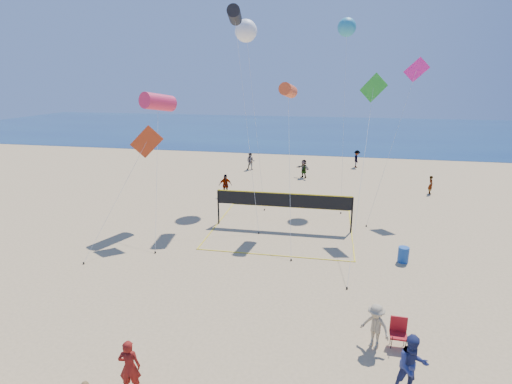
% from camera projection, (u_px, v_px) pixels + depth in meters
% --- Properties ---
extents(ground, '(120.00, 120.00, 0.00)m').
position_uv_depth(ground, '(216.00, 364.00, 12.92)').
color(ground, tan).
rests_on(ground, ground).
extents(ocean, '(140.00, 50.00, 0.03)m').
position_uv_depth(ocean, '(319.00, 130.00, 71.30)').
color(ocean, navy).
rests_on(ocean, ground).
extents(woman, '(0.71, 0.54, 1.74)m').
position_uv_depth(woman, '(130.00, 367.00, 11.56)').
color(woman, maroon).
rests_on(woman, ground).
extents(bystander_a, '(1.07, 0.91, 1.92)m').
position_uv_depth(bystander_a, '(412.00, 366.00, 11.48)').
color(bystander_a, navy).
rests_on(bystander_a, ground).
extents(bystander_b, '(1.20, 1.07, 1.62)m').
position_uv_depth(bystander_b, '(375.00, 326.00, 13.56)').
color(bystander_b, tan).
rests_on(bystander_b, ground).
extents(far_person_0, '(1.11, 0.85, 1.76)m').
position_uv_depth(far_person_0, '(225.00, 185.00, 31.10)').
color(far_person_0, gray).
rests_on(far_person_0, ground).
extents(far_person_1, '(1.53, 1.42, 1.71)m').
position_uv_depth(far_person_1, '(304.00, 169.00, 36.89)').
color(far_person_1, gray).
rests_on(far_person_1, ground).
extents(far_person_2, '(0.36, 0.54, 1.47)m').
position_uv_depth(far_person_2, '(431.00, 185.00, 31.77)').
color(far_person_2, gray).
rests_on(far_person_2, ground).
extents(far_person_3, '(0.83, 0.65, 1.71)m').
position_uv_depth(far_person_3, '(251.00, 161.00, 40.16)').
color(far_person_3, gray).
rests_on(far_person_3, ground).
extents(far_person_4, '(0.68, 1.16, 1.78)m').
position_uv_depth(far_person_4, '(357.00, 159.00, 41.20)').
color(far_person_4, gray).
rests_on(far_person_4, ground).
extents(camp_chair, '(0.58, 0.71, 1.17)m').
position_uv_depth(camp_chair, '(398.00, 330.00, 13.68)').
color(camp_chair, maroon).
rests_on(camp_chair, ground).
extents(trash_barrel, '(0.68, 0.68, 0.80)m').
position_uv_depth(trash_barrel, '(403.00, 255.00, 20.01)').
color(trash_barrel, '#174698').
rests_on(trash_barrel, ground).
extents(volleyball_net, '(8.56, 8.41, 2.25)m').
position_uv_depth(volleyball_net, '(283.00, 204.00, 24.31)').
color(volleyball_net, black).
rests_on(volleyball_net, ground).
extents(kite_0, '(2.63, 6.57, 8.17)m').
position_uv_depth(kite_0, '(158.00, 102.00, 24.33)').
color(kite_0, '#EC2955').
rests_on(kite_0, ground).
extents(kite_1, '(3.22, 6.09, 13.36)m').
position_uv_depth(kite_1, '(235.00, 15.00, 25.44)').
color(kite_1, black).
rests_on(kite_1, ground).
extents(kite_2, '(1.55, 6.58, 8.72)m').
position_uv_depth(kite_2, '(288.00, 91.00, 23.45)').
color(kite_2, '#E74F24').
rests_on(kite_2, ground).
extents(kite_3, '(2.55, 4.83, 6.44)m').
position_uv_depth(kite_3, '(145.00, 146.00, 22.30)').
color(kite_3, '#B83615').
rests_on(kite_3, ground).
extents(kite_4, '(1.90, 8.98, 9.25)m').
position_uv_depth(kite_4, '(372.00, 97.00, 22.70)').
color(kite_4, green).
rests_on(kite_4, ground).
extents(kite_5, '(3.59, 4.73, 10.26)m').
position_uv_depth(kite_5, '(414.00, 79.00, 25.97)').
color(kite_5, '#F01E99').
rests_on(kite_5, ground).
extents(kite_6, '(3.10, 4.81, 12.99)m').
position_uv_depth(kite_6, '(246.00, 31.00, 28.64)').
color(kite_6, white).
rests_on(kite_6, ground).
extents(kite_7, '(1.38, 5.47, 13.07)m').
position_uv_depth(kite_7, '(347.00, 27.00, 28.38)').
color(kite_7, teal).
rests_on(kite_7, ground).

